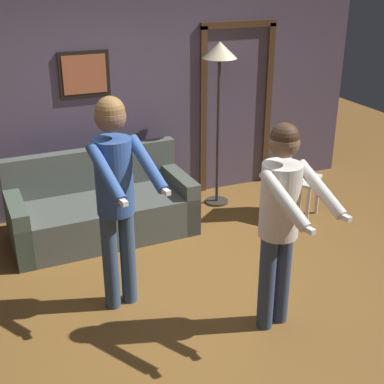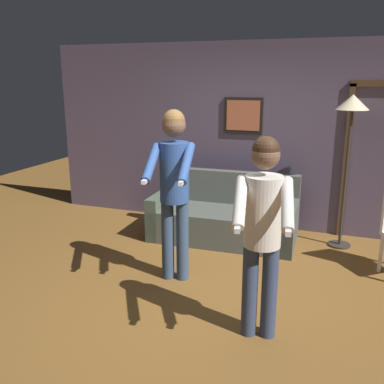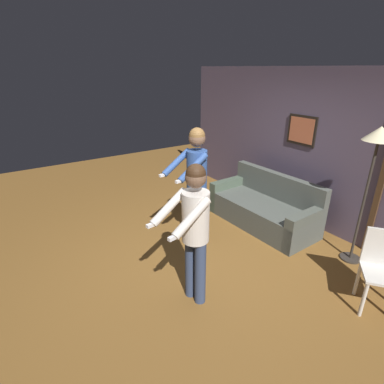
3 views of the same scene
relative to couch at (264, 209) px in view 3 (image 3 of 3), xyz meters
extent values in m
plane|color=brown|center=(0.29, -1.56, -0.28)|extent=(12.00, 12.00, 0.00)
cube|color=#55495E|center=(0.29, 0.71, 1.02)|extent=(6.40, 0.06, 2.60)
cube|color=black|center=(0.06, 0.67, 1.32)|extent=(0.55, 0.02, 0.49)
cube|color=#BA5F3D|center=(0.06, 0.65, 1.32)|extent=(0.47, 0.01, 0.41)
cube|color=#4C331E|center=(1.47, 0.66, 0.74)|extent=(0.08, 0.04, 2.04)
cube|color=#4C524B|center=(0.00, -0.04, -0.07)|extent=(1.92, 0.91, 0.42)
cube|color=#4C524B|center=(-0.01, 0.31, 0.37)|extent=(1.90, 0.20, 0.45)
cube|color=#485647|center=(-0.87, -0.07, 0.01)|extent=(0.19, 0.85, 0.58)
cube|color=#4B5149|center=(0.87, -0.02, 0.01)|extent=(0.19, 0.85, 0.58)
cylinder|color=#332D28|center=(1.48, 0.26, -0.27)|extent=(0.28, 0.28, 0.02)
cylinder|color=#332D28|center=(1.48, 0.26, 0.60)|extent=(0.04, 0.04, 1.71)
cone|color=#F9EAB7|center=(1.48, 0.26, 1.55)|extent=(0.39, 0.39, 0.18)
cylinder|color=#354A68|center=(-0.25, -1.33, 0.16)|extent=(0.13, 0.13, 0.87)
cylinder|color=#354A68|center=(-0.09, -1.31, 0.16)|extent=(0.13, 0.13, 0.87)
cylinder|color=#2D4C8C|center=(-0.17, -1.32, 0.90)|extent=(0.30, 0.30, 0.62)
sphere|color=brown|center=(-0.17, -1.32, 1.38)|extent=(0.24, 0.24, 0.24)
sphere|color=brown|center=(-0.17, -1.32, 1.42)|extent=(0.23, 0.23, 0.23)
cylinder|color=#2D4C8C|center=(-0.29, -1.58, 1.05)|extent=(0.18, 0.53, 0.34)
cube|color=white|center=(-0.25, -1.82, 0.92)|extent=(0.07, 0.15, 0.04)
cylinder|color=#2D4C8C|center=(0.04, -1.52, 1.05)|extent=(0.18, 0.53, 0.34)
cube|color=white|center=(0.08, -1.76, 0.92)|extent=(0.07, 0.15, 0.04)
cylinder|color=#32405F|center=(0.81, -2.07, 0.13)|extent=(0.13, 0.13, 0.81)
cylinder|color=#32405F|center=(0.96, -2.05, 0.13)|extent=(0.13, 0.13, 0.81)
cylinder|color=silver|center=(0.89, -2.06, 0.82)|extent=(0.30, 0.30, 0.57)
sphere|color=brown|center=(0.89, -2.06, 1.27)|extent=(0.22, 0.22, 0.22)
sphere|color=#382314|center=(0.89, -2.06, 1.30)|extent=(0.21, 0.21, 0.21)
cylinder|color=silver|center=(0.76, -2.31, 0.95)|extent=(0.17, 0.49, 0.33)
cube|color=white|center=(0.80, -2.52, 0.83)|extent=(0.07, 0.15, 0.04)
cylinder|color=silver|center=(1.09, -2.25, 0.95)|extent=(0.17, 0.49, 0.33)
cube|color=white|center=(1.13, -2.46, 0.83)|extent=(0.07, 0.15, 0.04)
cylinder|color=silver|center=(2.15, -0.69, -0.05)|extent=(0.04, 0.04, 0.45)
cylinder|color=silver|center=(1.92, -0.40, -0.05)|extent=(0.04, 0.04, 0.45)
cube|color=silver|center=(2.17, -0.43, 0.19)|extent=(0.59, 0.59, 0.03)
cube|color=silver|center=(2.06, -0.28, 0.43)|extent=(0.35, 0.29, 0.45)
camera|label=1|loc=(-1.11, -5.12, 2.44)|focal=50.00mm
camera|label=2|loc=(1.45, -5.26, 1.83)|focal=40.00mm
camera|label=3|loc=(3.24, -3.68, 2.30)|focal=28.00mm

